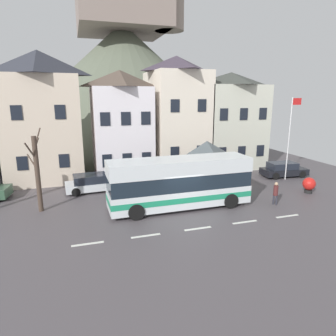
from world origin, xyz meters
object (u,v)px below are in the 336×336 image
object	(u,v)px
hilltop_castle	(124,81)
parked_car_00	(224,171)
parked_car_01	(92,183)
townhouse_02	(121,124)
harbour_buoy	(309,184)
bare_tree_01	(37,172)
townhouse_03	(176,114)
pedestrian_01	(225,182)
transit_bus	(180,183)
bus_shelter	(207,150)
parked_car_03	(283,170)
public_bench	(175,176)
pedestrian_00	(276,192)
townhouse_01	(43,117)
flagpole	(290,133)
townhouse_04	(229,121)

from	to	relation	value
hilltop_castle	parked_car_00	xyz separation A→B (m)	(4.65, -25.07, -8.85)
parked_car_01	townhouse_02	bearing A→B (deg)	51.70
harbour_buoy	bare_tree_01	size ratio (longest dim) A/B	0.23
townhouse_03	pedestrian_01	xyz separation A→B (m)	(1.05, -8.72, -4.64)
transit_bus	harbour_buoy	size ratio (longest dim) A/B	7.78
townhouse_02	bus_shelter	xyz separation A→B (m)	(5.70, -6.41, -1.65)
transit_bus	parked_car_03	size ratio (longest dim) A/B	2.23
townhouse_02	public_bench	size ratio (longest dim) A/B	5.80
parked_car_01	bare_tree_01	world-z (taller)	bare_tree_01
parked_car_00	parked_car_01	distance (m)	11.65
parked_car_01	harbour_buoy	xyz separation A→B (m)	(15.81, -5.45, 0.03)
townhouse_02	parked_car_00	xyz separation A→B (m)	(8.49, -4.18, -4.07)
pedestrian_00	bare_tree_01	world-z (taller)	bare_tree_01
bus_shelter	harbour_buoy	bearing A→B (deg)	-27.24
townhouse_01	public_bench	world-z (taller)	townhouse_01
townhouse_01	public_bench	xyz separation A→B (m)	(10.61, -4.15, -4.99)
bus_shelter	bare_tree_01	world-z (taller)	bare_tree_01
hilltop_castle	flagpole	bearing A→B (deg)	-70.29
parked_car_03	flagpole	xyz separation A→B (m)	(-0.41, -0.94, 3.49)
townhouse_03	public_bench	bearing A→B (deg)	-109.43
townhouse_03	bus_shelter	world-z (taller)	townhouse_03
pedestrian_01	harbour_buoy	world-z (taller)	pedestrian_01
bus_shelter	public_bench	xyz separation A→B (m)	(-1.76, 2.51, -2.62)
harbour_buoy	public_bench	bearing A→B (deg)	145.04
transit_bus	bus_shelter	distance (m)	5.18
pedestrian_00	townhouse_01	bearing A→B (deg)	142.78
parked_car_03	public_bench	world-z (taller)	parked_car_03
parked_car_00	bare_tree_01	world-z (taller)	bare_tree_01
public_bench	townhouse_04	bearing A→B (deg)	29.08
townhouse_01	bus_shelter	world-z (taller)	townhouse_01
townhouse_02	flagpole	bearing A→B (deg)	-24.78
townhouse_02	transit_bus	world-z (taller)	townhouse_02
townhouse_03	parked_car_03	bearing A→B (deg)	-36.19
townhouse_01	transit_bus	distance (m)	14.03
hilltop_castle	flagpole	xyz separation A→B (m)	(9.73, -27.15, -5.39)
pedestrian_01	townhouse_02	bearing A→B (deg)	130.02
parked_car_00	townhouse_02	bearing A→B (deg)	146.94
transit_bus	pedestrian_00	distance (m)	6.63
townhouse_01	hilltop_castle	xyz separation A→B (m)	(10.51, 20.64, 4.07)
townhouse_01	parked_car_00	distance (m)	16.51
parked_car_00	parked_car_01	world-z (taller)	parked_car_00
bus_shelter	bare_tree_01	xyz separation A→B (m)	(-12.28, -1.44, -0.52)
hilltop_castle	flagpole	size ratio (longest dim) A/B	5.70
townhouse_03	parked_car_01	world-z (taller)	townhouse_03
townhouse_04	bus_shelter	xyz separation A→B (m)	(-5.47, -6.53, -1.68)
harbour_buoy	pedestrian_01	bearing A→B (deg)	160.94
hilltop_castle	parked_car_01	bearing A→B (deg)	-105.36
townhouse_01	hilltop_castle	size ratio (longest dim) A/B	0.27
townhouse_01	parked_car_00	xyz separation A→B (m)	(15.17, -4.43, -4.79)
townhouse_01	bare_tree_01	size ratio (longest dim) A/B	2.08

